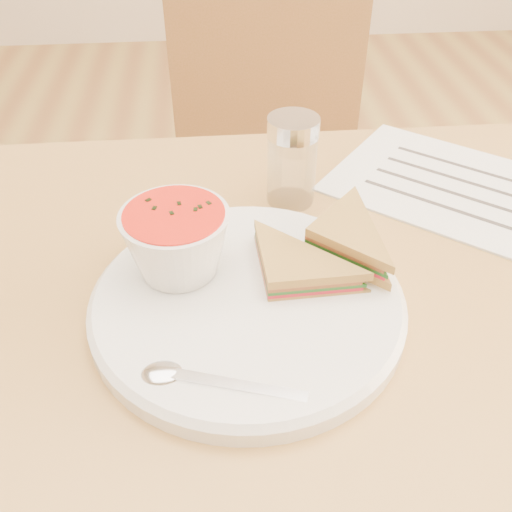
{
  "coord_description": "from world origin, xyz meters",
  "views": [
    {
      "loc": [
        -0.14,
        -0.4,
        1.14
      ],
      "look_at": [
        -0.11,
        0.01,
        0.8
      ],
      "focal_mm": 40.0,
      "sensor_mm": 36.0,
      "label": 1
    }
  ],
  "objects_px": {
    "chair_far": "(281,199)",
    "soup_bowl": "(177,245)",
    "plate": "(248,304)",
    "condiment_shaker": "(292,161)",
    "dining_table": "(331,488)"
  },
  "relations": [
    {
      "from": "condiment_shaker",
      "to": "plate",
      "type": "bearing_deg",
      "value": -109.85
    },
    {
      "from": "plate",
      "to": "soup_bowl",
      "type": "relative_size",
      "value": 2.89
    },
    {
      "from": "chair_far",
      "to": "soup_bowl",
      "type": "xyz_separation_m",
      "value": [
        -0.18,
        -0.56,
        0.33
      ]
    },
    {
      "from": "condiment_shaker",
      "to": "soup_bowl",
      "type": "bearing_deg",
      "value": -132.12
    },
    {
      "from": "chair_far",
      "to": "soup_bowl",
      "type": "distance_m",
      "value": 0.68
    },
    {
      "from": "dining_table",
      "to": "plate",
      "type": "relative_size",
      "value": 3.34
    },
    {
      "from": "plate",
      "to": "soup_bowl",
      "type": "height_order",
      "value": "soup_bowl"
    },
    {
      "from": "chair_far",
      "to": "soup_bowl",
      "type": "height_order",
      "value": "chair_far"
    },
    {
      "from": "condiment_shaker",
      "to": "dining_table",
      "type": "bearing_deg",
      "value": -74.69
    },
    {
      "from": "soup_bowl",
      "to": "dining_table",
      "type": "bearing_deg",
      "value": -9.87
    },
    {
      "from": "chair_far",
      "to": "plate",
      "type": "height_order",
      "value": "chair_far"
    },
    {
      "from": "dining_table",
      "to": "soup_bowl",
      "type": "relative_size",
      "value": 9.63
    },
    {
      "from": "soup_bowl",
      "to": "condiment_shaker",
      "type": "relative_size",
      "value": 0.96
    },
    {
      "from": "dining_table",
      "to": "plate",
      "type": "bearing_deg",
      "value": -175.15
    },
    {
      "from": "chair_far",
      "to": "plate",
      "type": "relative_size",
      "value": 3.14
    }
  ]
}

